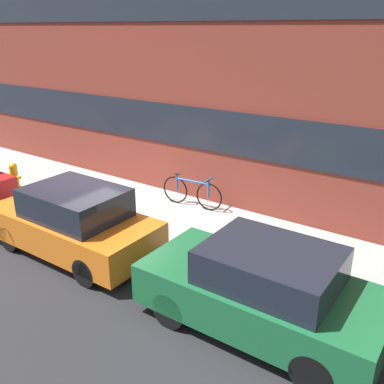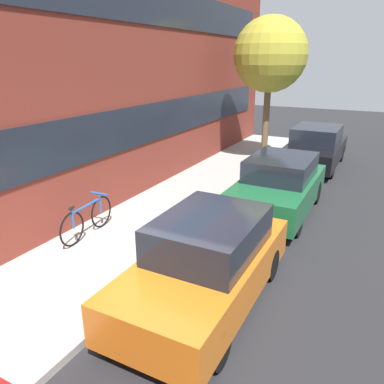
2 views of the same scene
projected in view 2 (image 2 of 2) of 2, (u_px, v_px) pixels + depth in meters
ground_plane at (148, 289)px, 6.65m from camera, size 56.00×56.00×0.00m
sidewalk_strip at (88, 266)px, 7.24m from camera, size 28.00×2.80×0.13m
parked_car_orange at (207, 262)px, 6.11m from camera, size 3.86×1.69×1.50m
parked_car_green at (279, 186)px, 9.78m from camera, size 3.84×1.75×1.48m
parked_car_black at (315, 147)px, 14.08m from camera, size 4.18×1.81×1.48m
bicycle at (87, 218)px, 8.24m from camera, size 1.77×0.44×0.85m
street_tree at (270, 55)px, 13.34m from camera, size 2.65×2.65×5.19m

